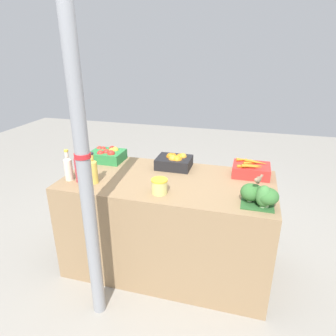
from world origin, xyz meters
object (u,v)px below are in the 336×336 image
(support_pole, at_px, (84,172))
(juice_bottle_cloudy, at_px, (68,168))
(juice_bottle_golden, at_px, (93,170))
(orange_crate, at_px, (175,161))
(apple_crate, at_px, (108,155))
(broccoli_pile, at_px, (260,195))
(juice_bottle_ruby, at_px, (79,168))
(sparrow_bird, at_px, (258,180))
(pickle_jar, at_px, (159,186))
(carrot_crate, at_px, (251,169))

(support_pole, bearing_deg, juice_bottle_cloudy, 134.31)
(juice_bottle_golden, bearing_deg, support_pole, -65.57)
(orange_crate, xyz_separation_m, juice_bottle_cloudy, (-0.76, -0.49, 0.05))
(apple_crate, distance_m, juice_bottle_cloudy, 0.50)
(support_pole, xyz_separation_m, juice_bottle_cloudy, (-0.41, 0.42, -0.17))
(orange_crate, distance_m, juice_bottle_golden, 0.73)
(support_pole, relative_size, apple_crate, 7.49)
(support_pole, relative_size, juice_bottle_golden, 8.87)
(juice_bottle_cloudy, relative_size, juice_bottle_golden, 1.01)
(broccoli_pile, relative_size, juice_bottle_ruby, 0.91)
(juice_bottle_ruby, bearing_deg, apple_crate, 89.62)
(juice_bottle_cloudy, bearing_deg, sparrow_bird, -1.44)
(apple_crate, bearing_deg, juice_bottle_golden, -76.81)
(support_pole, height_order, juice_bottle_cloudy, support_pole)
(orange_crate, bearing_deg, juice_bottle_ruby, -143.67)
(juice_bottle_ruby, height_order, pickle_jar, juice_bottle_ruby)
(apple_crate, height_order, juice_bottle_golden, juice_bottle_golden)
(juice_bottle_golden, bearing_deg, pickle_jar, -3.47)
(juice_bottle_ruby, bearing_deg, support_pole, -53.58)
(apple_crate, bearing_deg, sparrow_bird, -21.14)
(apple_crate, distance_m, juice_bottle_ruby, 0.49)
(orange_crate, distance_m, carrot_crate, 0.66)
(apple_crate, relative_size, sparrow_bird, 2.31)
(carrot_crate, bearing_deg, orange_crate, 179.84)
(support_pole, xyz_separation_m, juice_bottle_golden, (-0.19, 0.42, -0.17))
(orange_crate, xyz_separation_m, pickle_jar, (0.02, -0.52, -0.00))
(broccoli_pile, relative_size, juice_bottle_cloudy, 0.98)
(pickle_jar, bearing_deg, sparrow_bird, -0.24)
(carrot_crate, relative_size, broccoli_pile, 1.20)
(juice_bottle_cloudy, height_order, sparrow_bird, juice_bottle_cloudy)
(support_pole, bearing_deg, juice_bottle_golden, 114.43)
(orange_crate, distance_m, broccoli_pile, 0.89)
(pickle_jar, bearing_deg, juice_bottle_golden, 176.53)
(juice_bottle_cloudy, bearing_deg, juice_bottle_ruby, 0.00)
(support_pole, xyz_separation_m, apple_crate, (-0.30, 0.90, -0.22))
(pickle_jar, bearing_deg, carrot_crate, 38.77)
(support_pole, height_order, apple_crate, support_pole)
(sparrow_bird, bearing_deg, support_pole, -49.17)
(juice_bottle_cloudy, distance_m, juice_bottle_golden, 0.22)
(apple_crate, height_order, pickle_jar, apple_crate)
(juice_bottle_golden, bearing_deg, juice_bottle_cloudy, -180.00)
(juice_bottle_cloudy, bearing_deg, support_pole, -45.69)
(support_pole, relative_size, carrot_crate, 7.49)
(carrot_crate, bearing_deg, juice_bottle_ruby, -159.89)
(apple_crate, bearing_deg, pickle_jar, -37.77)
(broccoli_pile, bearing_deg, sparrow_bird, -158.42)
(apple_crate, distance_m, pickle_jar, 0.85)
(juice_bottle_cloudy, xyz_separation_m, sparrow_bird, (1.46, -0.04, 0.09))
(sparrow_bird, bearing_deg, juice_bottle_golden, -70.59)
(apple_crate, xyz_separation_m, broccoli_pile, (1.38, -0.52, 0.02))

